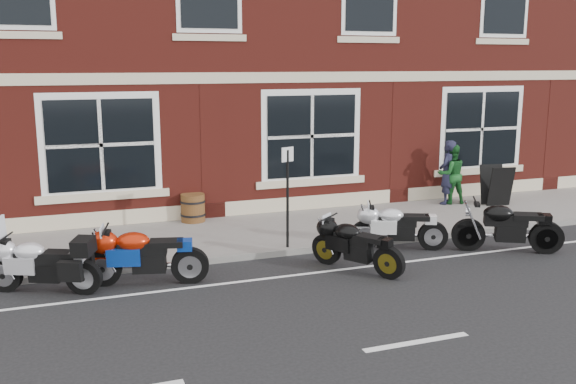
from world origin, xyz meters
The scene contains 13 objects.
ground centered at (0.00, 0.00, 0.00)m, with size 80.00×80.00×0.00m, color black.
sidewalk centered at (0.00, 3.00, 0.06)m, with size 30.00×3.00×0.12m, color slate.
kerb centered at (0.00, 1.42, 0.06)m, with size 30.00×0.16×0.12m, color slate.
moto_touring_silver centered at (-4.81, 0.83, 0.53)m, with size 1.83×0.95×1.29m.
moto_sport_red centered at (-3.16, 0.65, 0.55)m, with size 2.08×0.66×0.95m.
moto_sport_black centered at (0.58, 0.08, 0.50)m, with size 1.10×1.73×0.87m.
moto_sport_silver centered at (1.96, 1.02, 0.51)m, with size 1.86×0.88×0.88m.
moto_naked_black centered at (3.91, 0.12, 0.56)m, with size 1.98×1.15×0.98m.
pedestrian_left centered at (5.06, 3.91, 0.95)m, with size 0.61×0.40×1.66m, color black.
pedestrian_right centered at (5.19, 3.90, 0.89)m, with size 0.75×0.59×1.55m, color #164F1E.
a_board_sign centered at (6.18, 3.33, 0.64)m, with size 0.62×0.42×1.04m, color black, non-canonical shape.
barrel_planter centered at (-1.54, 4.30, 0.44)m, with size 0.58×0.58×0.65m.
parking_sign centered at (-0.21, 1.55, 1.28)m, with size 0.27×0.11×2.01m.
Camera 1 is at (-4.46, -10.06, 3.75)m, focal length 40.00 mm.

